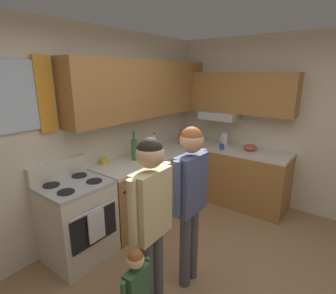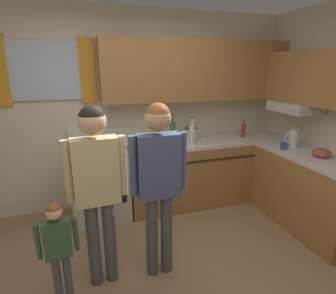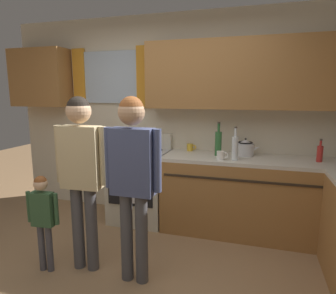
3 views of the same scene
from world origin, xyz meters
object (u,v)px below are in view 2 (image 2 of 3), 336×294
(mug_mustard_yellow, at_px, (142,138))
(stovetop_kettle, at_px, (191,132))
(bottle_sauce_red, at_px, (243,130))
(adult_in_plaid, at_px, (159,173))
(stove_oven, at_px, (100,182))
(bottle_wine_green, at_px, (172,131))
(bottle_tall_clear, at_px, (192,134))
(water_pitcher, at_px, (293,138))
(mixing_bowl, at_px, (322,153))
(small_child, at_px, (58,243))
(mug_ceramic_white, at_px, (182,143))
(mug_cobalt_blue, at_px, (284,146))
(adult_holding_child, at_px, (97,178))

(mug_mustard_yellow, bearing_deg, stovetop_kettle, -8.17)
(bottle_sauce_red, height_order, adult_in_plaid, adult_in_plaid)
(stove_oven, bearing_deg, mug_mustard_yellow, 19.77)
(bottle_sauce_red, distance_m, adult_in_plaid, 2.03)
(bottle_wine_green, height_order, bottle_tall_clear, bottle_wine_green)
(bottle_tall_clear, bearing_deg, stovetop_kettle, 70.00)
(water_pitcher, relative_size, mixing_bowl, 1.09)
(stovetop_kettle, xyz_separation_m, adult_in_plaid, (-0.85, -1.33, 0.01))
(stovetop_kettle, height_order, mixing_bowl, stovetop_kettle)
(bottle_wine_green, bearing_deg, bottle_tall_clear, -42.68)
(stove_oven, height_order, mug_mustard_yellow, stove_oven)
(adult_in_plaid, bearing_deg, small_child, -173.04)
(mug_ceramic_white, relative_size, mixing_bowl, 0.62)
(water_pitcher, relative_size, adult_in_plaid, 0.14)
(mug_ceramic_white, xyz_separation_m, small_child, (-1.44, -1.13, -0.38))
(stove_oven, bearing_deg, stovetop_kettle, 5.33)
(water_pitcher, xyz_separation_m, mixing_bowl, (0.02, -0.43, -0.06))
(small_child, bearing_deg, mug_cobalt_blue, 13.66)
(bottle_tall_clear, xyz_separation_m, bottle_sauce_red, (0.87, 0.17, -0.05))
(stove_oven, bearing_deg, bottle_sauce_red, 0.44)
(adult_holding_child, bearing_deg, bottle_tall_clear, 39.00)
(mug_ceramic_white, bearing_deg, bottle_wine_green, 104.92)
(mug_mustard_yellow, bearing_deg, bottle_tall_clear, -32.88)
(mixing_bowl, bearing_deg, adult_in_plaid, -175.54)
(small_child, bearing_deg, mixing_bowl, 5.22)
(bottle_sauce_red, xyz_separation_m, adult_in_plaid, (-1.62, -1.23, 0.01))
(bottle_tall_clear, relative_size, mug_cobalt_blue, 3.20)
(mug_ceramic_white, relative_size, adult_holding_child, 0.08)
(mug_cobalt_blue, xyz_separation_m, small_child, (-2.58, -0.63, -0.38))
(stovetop_kettle, xyz_separation_m, mixing_bowl, (1.09, -1.18, -0.05))
(water_pitcher, height_order, adult_in_plaid, adult_in_plaid)
(stovetop_kettle, bearing_deg, mixing_bowl, -47.26)
(mug_mustard_yellow, xyz_separation_m, water_pitcher, (1.75, -0.85, 0.07))
(mug_mustard_yellow, bearing_deg, mixing_bowl, -35.85)
(stovetop_kettle, distance_m, mixing_bowl, 1.61)
(stove_oven, relative_size, adult_in_plaid, 0.69)
(mug_cobalt_blue, relative_size, water_pitcher, 0.52)
(mug_mustard_yellow, relative_size, adult_in_plaid, 0.08)
(water_pitcher, height_order, small_child, water_pitcher)
(stove_oven, xyz_separation_m, bottle_tall_clear, (1.18, -0.16, 0.57))
(bottle_wine_green, bearing_deg, adult_in_plaid, -113.56)
(bottle_wine_green, relative_size, mug_cobalt_blue, 3.43)
(mug_cobalt_blue, height_order, mixing_bowl, mixing_bowl)
(bottle_tall_clear, bearing_deg, adult_in_plaid, -125.27)
(mug_ceramic_white, relative_size, mug_mustard_yellow, 1.04)
(mug_cobalt_blue, xyz_separation_m, adult_holding_child, (-2.25, -0.49, 0.06))
(bottle_tall_clear, distance_m, mug_mustard_yellow, 0.70)
(bottle_tall_clear, height_order, bottle_sauce_red, bottle_tall_clear)
(mug_mustard_yellow, bearing_deg, water_pitcher, -25.94)
(mug_mustard_yellow, bearing_deg, small_child, -123.33)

